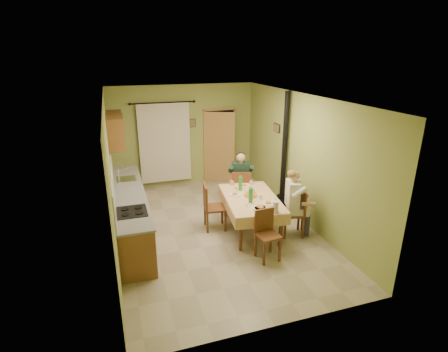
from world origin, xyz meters
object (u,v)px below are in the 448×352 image
object	(u,v)px
chair_far	(240,198)
chair_left	(214,216)
chair_near	(267,244)
man_far	(241,175)
man_right	(294,195)
stove_flue	(283,167)
dining_table	(251,214)
chair_right	(293,222)

from	to	relation	value
chair_far	chair_left	size ratio (longest dim) A/B	1.00
chair_near	chair_left	bearing A→B (deg)	-72.70
man_far	man_right	size ratio (longest dim) A/B	1.00
man_far	stove_flue	size ratio (longest dim) A/B	0.50
dining_table	stove_flue	size ratio (longest dim) A/B	0.68
chair_far	man_right	distance (m)	1.71
chair_far	man_right	world-z (taller)	man_right
chair_right	man_far	bearing A→B (deg)	36.88
chair_near	chair_right	size ratio (longest dim) A/B	0.95
chair_near	man_far	distance (m)	2.28
chair_near	chair_right	bearing A→B (deg)	-147.99
chair_left	man_right	distance (m)	1.75
dining_table	chair_far	bearing A→B (deg)	88.30
chair_far	chair_near	world-z (taller)	chair_far
chair_far	man_right	bearing A→B (deg)	-53.45
chair_near	chair_left	world-z (taller)	chair_left
chair_far	stove_flue	distance (m)	1.27
chair_near	stove_flue	bearing A→B (deg)	-128.14
chair_left	man_far	bearing A→B (deg)	137.46
man_right	chair_left	bearing A→B (deg)	77.74
chair_left	stove_flue	bearing A→B (deg)	113.67
chair_near	stove_flue	size ratio (longest dim) A/B	0.33
chair_right	man_right	distance (m)	0.59
man_far	stove_flue	xyz separation A→B (m)	(1.02, -0.18, 0.15)
dining_table	man_right	bearing A→B (deg)	-23.02
dining_table	chair_left	size ratio (longest dim) A/B	1.89
chair_left	man_right	xyz separation A→B (m)	(1.46, -0.76, 0.59)
dining_table	chair_near	bearing A→B (deg)	-89.25
chair_left	man_far	xyz separation A→B (m)	(0.88, 0.75, 0.59)
man_far	stove_flue	world-z (taller)	stove_flue
chair_near	chair_right	distance (m)	1.11
dining_table	man_right	distance (m)	1.00
dining_table	chair_left	world-z (taller)	chair_left
dining_table	chair_near	xyz separation A→B (m)	(-0.12, -1.11, -0.09)
man_right	stove_flue	xyz separation A→B (m)	(0.43, 1.33, 0.15)
chair_right	man_right	bearing A→B (deg)	90.00
dining_table	chair_left	bearing A→B (deg)	162.38
man_far	dining_table	bearing A→B (deg)	-83.83
chair_right	stove_flue	distance (m)	1.57
chair_far	chair_left	bearing A→B (deg)	-125.06
dining_table	man_far	distance (m)	1.19
stove_flue	man_far	bearing A→B (deg)	169.92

